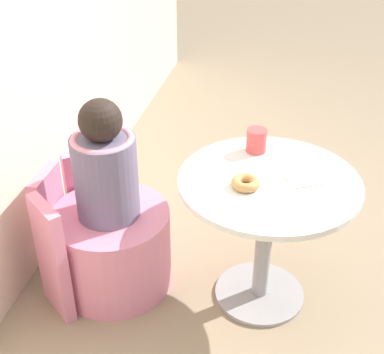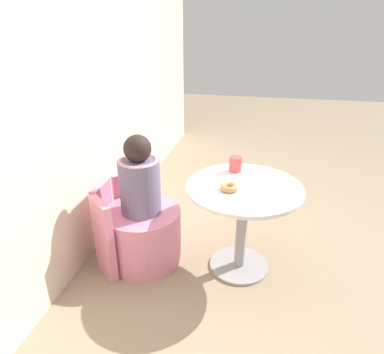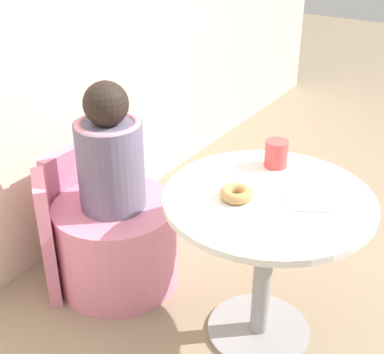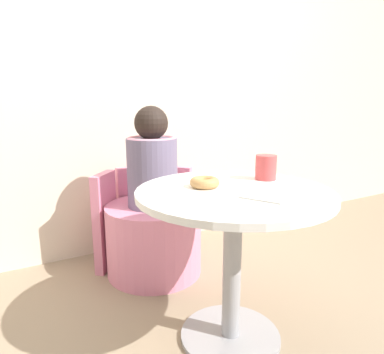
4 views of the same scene
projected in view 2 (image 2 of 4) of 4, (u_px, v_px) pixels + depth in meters
name	position (u px, v px, depth m)	size (l,w,h in m)	color
ground_plane	(241.00, 274.00, 2.31)	(12.00, 12.00, 0.00)	gray
back_wall	(62.00, 88.00, 2.03)	(6.00, 0.06, 2.40)	beige
round_table	(243.00, 207.00, 2.20)	(0.73, 0.73, 0.63)	#99999E
tub_chair	(143.00, 235.00, 2.40)	(0.53, 0.53, 0.39)	pink
booth_backrest	(113.00, 221.00, 2.40)	(0.62, 0.23, 0.56)	pink
child_figure	(140.00, 179.00, 2.22)	(0.27, 0.27, 0.53)	slate
donut	(229.00, 187.00, 2.07)	(0.11, 0.11, 0.04)	tan
cup	(235.00, 164.00, 2.32)	(0.09, 0.09, 0.10)	#DB4C4C
paper_napkin	(266.00, 184.00, 2.15)	(0.20, 0.20, 0.01)	silver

